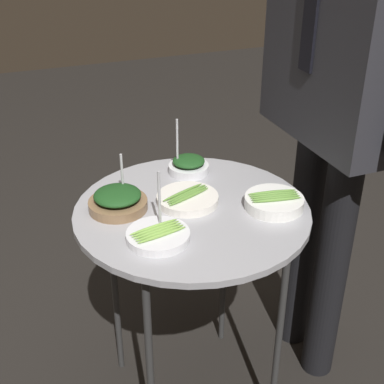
% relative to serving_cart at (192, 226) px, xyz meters
% --- Properties ---
extents(serving_cart, '(0.63, 0.63, 0.71)m').
position_rel_serving_cart_xyz_m(serving_cart, '(0.00, 0.00, 0.00)').
color(serving_cart, '#939399').
rests_on(serving_cart, ground_plane).
extents(bowl_asparagus_mid_right, '(0.17, 0.17, 0.03)m').
position_rel_serving_cart_xyz_m(bowl_asparagus_mid_right, '(-0.03, -0.00, 0.07)').
color(bowl_asparagus_mid_right, silver).
rests_on(bowl_asparagus_mid_right, serving_cart).
extents(bowl_spinach_near_rim, '(0.12, 0.12, 0.17)m').
position_rel_serving_cart_xyz_m(bowl_spinach_near_rim, '(-0.20, 0.07, 0.08)').
color(bowl_spinach_near_rim, silver).
rests_on(bowl_spinach_near_rim, serving_cart).
extents(bowl_asparagus_center, '(0.16, 0.16, 0.04)m').
position_rel_serving_cart_xyz_m(bowl_asparagus_center, '(0.07, 0.21, 0.07)').
color(bowl_asparagus_center, white).
rests_on(bowl_asparagus_center, serving_cart).
extents(bowl_asparagus_front_left, '(0.16, 0.16, 0.17)m').
position_rel_serving_cart_xyz_m(bowl_asparagus_front_left, '(0.11, -0.13, 0.07)').
color(bowl_asparagus_front_left, silver).
rests_on(bowl_asparagus_front_left, serving_cart).
extents(bowl_spinach_front_center, '(0.16, 0.16, 0.14)m').
position_rel_serving_cart_xyz_m(bowl_spinach_front_center, '(-0.07, -0.18, 0.08)').
color(bowl_spinach_front_center, brown).
rests_on(bowl_spinach_front_center, serving_cart).
extents(waiter_figure, '(0.62, 0.23, 1.69)m').
position_rel_serving_cart_xyz_m(waiter_figure, '(-0.03, 0.44, 0.42)').
color(waiter_figure, black).
rests_on(waiter_figure, ground_plane).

